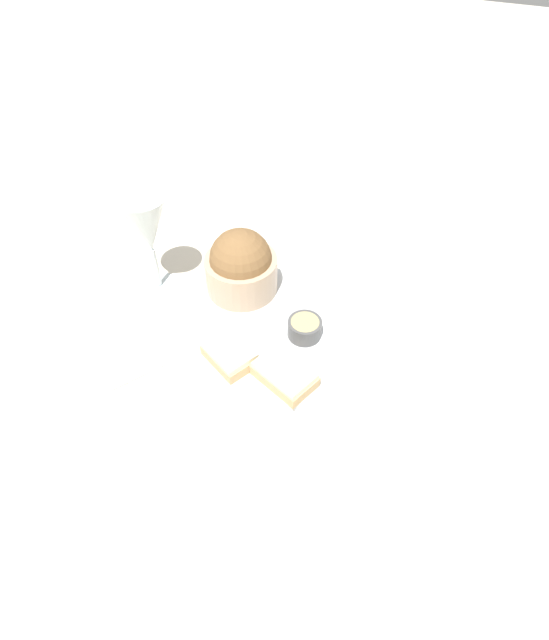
{
  "coord_description": "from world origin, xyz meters",
  "views": [
    {
      "loc": [
        -0.19,
        0.48,
        0.59
      ],
      "look_at": [
        0.0,
        0.0,
        0.03
      ],
      "focal_mm": 28.0,
      "sensor_mm": 36.0,
      "label": 1
    }
  ],
  "objects_px": {
    "wine_glass": "(147,228)",
    "napkin": "(132,347)",
    "salad_bowl": "(241,266)",
    "cheese_toast_far": "(230,354)",
    "cheese_toast_near": "(285,374)",
    "sauce_ramekin": "(305,328)"
  },
  "relations": [
    {
      "from": "wine_glass",
      "to": "napkin",
      "type": "height_order",
      "value": "wine_glass"
    },
    {
      "from": "salad_bowl",
      "to": "cheese_toast_far",
      "type": "height_order",
      "value": "salad_bowl"
    },
    {
      "from": "cheese_toast_near",
      "to": "cheese_toast_far",
      "type": "relative_size",
      "value": 1.1
    },
    {
      "from": "salad_bowl",
      "to": "cheese_toast_far",
      "type": "xyz_separation_m",
      "value": [
        -0.05,
        0.15,
        -0.04
      ]
    },
    {
      "from": "sauce_ramekin",
      "to": "wine_glass",
      "type": "xyz_separation_m",
      "value": [
        0.27,
        -0.03,
        0.09
      ]
    },
    {
      "from": "salad_bowl",
      "to": "sauce_ramekin",
      "type": "bearing_deg",
      "value": 155.26
    },
    {
      "from": "cheese_toast_far",
      "to": "napkin",
      "type": "relative_size",
      "value": 0.57
    },
    {
      "from": "salad_bowl",
      "to": "napkin",
      "type": "relative_size",
      "value": 0.73
    },
    {
      "from": "salad_bowl",
      "to": "wine_glass",
      "type": "relative_size",
      "value": 0.66
    },
    {
      "from": "cheese_toast_near",
      "to": "cheese_toast_far",
      "type": "xyz_separation_m",
      "value": [
        0.09,
        -0.0,
        0.0
      ]
    },
    {
      "from": "cheese_toast_near",
      "to": "cheese_toast_far",
      "type": "bearing_deg",
      "value": -2.61
    },
    {
      "from": "cheese_toast_near",
      "to": "sauce_ramekin",
      "type": "bearing_deg",
      "value": -88.45
    },
    {
      "from": "wine_glass",
      "to": "sauce_ramekin",
      "type": "bearing_deg",
      "value": 174.65
    },
    {
      "from": "salad_bowl",
      "to": "wine_glass",
      "type": "bearing_deg",
      "value": 14.06
    },
    {
      "from": "cheese_toast_near",
      "to": "napkin",
      "type": "relative_size",
      "value": 0.63
    },
    {
      "from": "sauce_ramekin",
      "to": "napkin",
      "type": "distance_m",
      "value": 0.27
    },
    {
      "from": "napkin",
      "to": "salad_bowl",
      "type": "bearing_deg",
      "value": -121.64
    },
    {
      "from": "salad_bowl",
      "to": "napkin",
      "type": "distance_m",
      "value": 0.21
    },
    {
      "from": "sauce_ramekin",
      "to": "cheese_toast_far",
      "type": "distance_m",
      "value": 0.12
    },
    {
      "from": "cheese_toast_far",
      "to": "wine_glass",
      "type": "relative_size",
      "value": 0.52
    },
    {
      "from": "cheese_toast_near",
      "to": "wine_glass",
      "type": "height_order",
      "value": "wine_glass"
    },
    {
      "from": "wine_glass",
      "to": "cheese_toast_far",
      "type": "bearing_deg",
      "value": 149.27
    }
  ]
}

